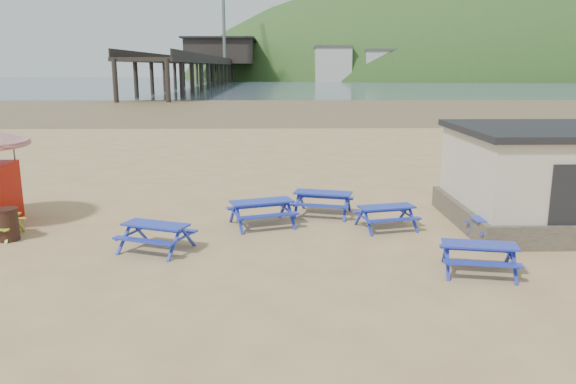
{
  "coord_description": "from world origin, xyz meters",
  "views": [
    {
      "loc": [
        1.09,
        -16.24,
        4.97
      ],
      "look_at": [
        1.45,
        1.5,
        1.0
      ],
      "focal_mm": 35.0,
      "sensor_mm": 36.0,
      "label": 1
    }
  ],
  "objects_px": {
    "picnic_table_blue_b": "(323,203)",
    "litter_bin": "(8,224)",
    "amenity_block": "(574,177)",
    "picnic_table_blue_a": "(262,213)"
  },
  "relations": [
    {
      "from": "picnic_table_blue_b",
      "to": "amenity_block",
      "type": "bearing_deg",
      "value": 5.31
    },
    {
      "from": "picnic_table_blue_a",
      "to": "amenity_block",
      "type": "height_order",
      "value": "amenity_block"
    },
    {
      "from": "picnic_table_blue_b",
      "to": "litter_bin",
      "type": "bearing_deg",
      "value": -148.97
    },
    {
      "from": "litter_bin",
      "to": "amenity_block",
      "type": "bearing_deg",
      "value": 4.44
    },
    {
      "from": "picnic_table_blue_b",
      "to": "amenity_block",
      "type": "distance_m",
      "value": 8.03
    },
    {
      "from": "picnic_table_blue_a",
      "to": "picnic_table_blue_b",
      "type": "height_order",
      "value": "picnic_table_blue_a"
    },
    {
      "from": "picnic_table_blue_a",
      "to": "litter_bin",
      "type": "xyz_separation_m",
      "value": [
        -7.38,
        -1.4,
        0.08
      ]
    },
    {
      "from": "amenity_block",
      "to": "picnic_table_blue_a",
      "type": "bearing_deg",
      "value": 179.67
    },
    {
      "from": "litter_bin",
      "to": "amenity_block",
      "type": "xyz_separation_m",
      "value": [
        17.26,
        1.34,
        1.08
      ]
    },
    {
      "from": "picnic_table_blue_b",
      "to": "litter_bin",
      "type": "xyz_separation_m",
      "value": [
        -9.43,
        -2.69,
        0.08
      ]
    }
  ]
}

